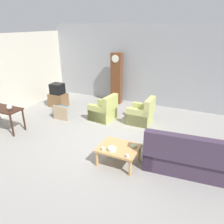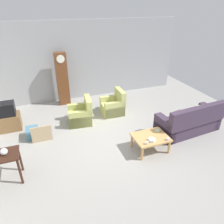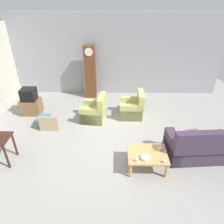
{
  "view_description": "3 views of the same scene",
  "coord_description": "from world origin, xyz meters",
  "px_view_note": "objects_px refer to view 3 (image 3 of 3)",
  "views": [
    {
      "loc": [
        2.49,
        -4.97,
        3.2
      ],
      "look_at": [
        0.12,
        0.18,
        0.86
      ],
      "focal_mm": 34.6,
      "sensor_mm": 36.0,
      "label": 1
    },
    {
      "loc": [
        -1.96,
        -5.07,
        3.81
      ],
      "look_at": [
        0.1,
        0.48,
        0.69
      ],
      "focal_mm": 33.84,
      "sensor_mm": 36.0,
      "label": 2
    },
    {
      "loc": [
        -0.02,
        -4.69,
        3.87
      ],
      "look_at": [
        -0.11,
        0.38,
        0.87
      ],
      "focal_mm": 33.23,
      "sensor_mm": 36.0,
      "label": 3
    }
  ],
  "objects_px": {
    "armchair_olive_far": "(132,108)",
    "storage_box_blue": "(44,121)",
    "framed_picture_leaning": "(49,124)",
    "bowl_white_stacked": "(145,158)",
    "tv_stand_cabinet": "(31,106)",
    "grandfather_clock": "(90,72)",
    "bowl_shallow_green": "(160,148)",
    "cup_white_porcelain": "(137,160)",
    "cup_blue_rimmed": "(164,161)",
    "couch_floral": "(208,147)",
    "tv_crt": "(29,94)",
    "coffee_table_wood": "(147,155)",
    "armchair_olive_near": "(94,112)"
  },
  "relations": [
    {
      "from": "couch_floral",
      "to": "storage_box_blue",
      "type": "distance_m",
      "value": 5.0
    },
    {
      "from": "armchair_olive_near",
      "to": "cup_white_porcelain",
      "type": "xyz_separation_m",
      "value": [
        1.22,
        -2.47,
        0.18
      ]
    },
    {
      "from": "armchair_olive_far",
      "to": "tv_stand_cabinet",
      "type": "height_order",
      "value": "armchair_olive_far"
    },
    {
      "from": "armchair_olive_far",
      "to": "grandfather_clock",
      "type": "height_order",
      "value": "grandfather_clock"
    },
    {
      "from": "tv_stand_cabinet",
      "to": "framed_picture_leaning",
      "type": "height_order",
      "value": "tv_stand_cabinet"
    },
    {
      "from": "framed_picture_leaning",
      "to": "couch_floral",
      "type": "bearing_deg",
      "value": -13.9
    },
    {
      "from": "cup_white_porcelain",
      "to": "cup_blue_rimmed",
      "type": "relative_size",
      "value": 1.13
    },
    {
      "from": "armchair_olive_near",
      "to": "grandfather_clock",
      "type": "distance_m",
      "value": 1.96
    },
    {
      "from": "cup_white_porcelain",
      "to": "armchair_olive_near",
      "type": "bearing_deg",
      "value": 116.26
    },
    {
      "from": "tv_crt",
      "to": "grandfather_clock",
      "type": "bearing_deg",
      "value": 34.51
    },
    {
      "from": "tv_stand_cabinet",
      "to": "storage_box_blue",
      "type": "bearing_deg",
      "value": -48.72
    },
    {
      "from": "bowl_white_stacked",
      "to": "storage_box_blue",
      "type": "bearing_deg",
      "value": 146.25
    },
    {
      "from": "grandfather_clock",
      "to": "framed_picture_leaning",
      "type": "height_order",
      "value": "grandfather_clock"
    },
    {
      "from": "couch_floral",
      "to": "framed_picture_leaning",
      "type": "relative_size",
      "value": 3.61
    },
    {
      "from": "armchair_olive_far",
      "to": "bowl_white_stacked",
      "type": "distance_m",
      "value": 2.66
    },
    {
      "from": "tv_crt",
      "to": "cup_white_porcelain",
      "type": "height_order",
      "value": "tv_crt"
    },
    {
      "from": "tv_crt",
      "to": "armchair_olive_far",
      "type": "bearing_deg",
      "value": -2.13
    },
    {
      "from": "couch_floral",
      "to": "bowl_white_stacked",
      "type": "relative_size",
      "value": 10.88
    },
    {
      "from": "coffee_table_wood",
      "to": "tv_stand_cabinet",
      "type": "relative_size",
      "value": 1.41
    },
    {
      "from": "tv_stand_cabinet",
      "to": "framed_picture_leaning",
      "type": "bearing_deg",
      "value": -49.57
    },
    {
      "from": "armchair_olive_far",
      "to": "tv_stand_cabinet",
      "type": "distance_m",
      "value": 3.6
    },
    {
      "from": "framed_picture_leaning",
      "to": "cup_white_porcelain",
      "type": "distance_m",
      "value": 3.15
    },
    {
      "from": "armchair_olive_far",
      "to": "framed_picture_leaning",
      "type": "bearing_deg",
      "value": -160.33
    },
    {
      "from": "tv_crt",
      "to": "cup_blue_rimmed",
      "type": "bearing_deg",
      "value": -35.02
    },
    {
      "from": "framed_picture_leaning",
      "to": "bowl_white_stacked",
      "type": "xyz_separation_m",
      "value": [
        2.78,
        -1.7,
        0.23
      ]
    },
    {
      "from": "tv_crt",
      "to": "storage_box_blue",
      "type": "relative_size",
      "value": 1.11
    },
    {
      "from": "armchair_olive_near",
      "to": "grandfather_clock",
      "type": "bearing_deg",
      "value": 99.29
    },
    {
      "from": "armchair_olive_near",
      "to": "tv_crt",
      "type": "xyz_separation_m",
      "value": [
        -2.3,
        0.4,
        0.44
      ]
    },
    {
      "from": "coffee_table_wood",
      "to": "bowl_shallow_green",
      "type": "bearing_deg",
      "value": 26.78
    },
    {
      "from": "grandfather_clock",
      "to": "couch_floral",
      "type": "bearing_deg",
      "value": -46.3
    },
    {
      "from": "bowl_white_stacked",
      "to": "tv_crt",
      "type": "bearing_deg",
      "value": 143.08
    },
    {
      "from": "tv_crt",
      "to": "framed_picture_leaning",
      "type": "relative_size",
      "value": 0.8
    },
    {
      "from": "bowl_shallow_green",
      "to": "coffee_table_wood",
      "type": "bearing_deg",
      "value": -153.22
    },
    {
      "from": "bowl_shallow_green",
      "to": "armchair_olive_near",
      "type": "bearing_deg",
      "value": 131.91
    },
    {
      "from": "bowl_shallow_green",
      "to": "cup_white_porcelain",
      "type": "bearing_deg",
      "value": -143.63
    },
    {
      "from": "couch_floral",
      "to": "tv_crt",
      "type": "relative_size",
      "value": 4.51
    },
    {
      "from": "storage_box_blue",
      "to": "bowl_white_stacked",
      "type": "xyz_separation_m",
      "value": [
        3.06,
        -2.04,
        0.33
      ]
    },
    {
      "from": "grandfather_clock",
      "to": "cup_white_porcelain",
      "type": "bearing_deg",
      "value": -70.46
    },
    {
      "from": "grandfather_clock",
      "to": "bowl_shallow_green",
      "type": "distance_m",
      "value": 4.39
    },
    {
      "from": "framed_picture_leaning",
      "to": "bowl_shallow_green",
      "type": "height_order",
      "value": "framed_picture_leaning"
    },
    {
      "from": "tv_crt",
      "to": "bowl_white_stacked",
      "type": "relative_size",
      "value": 2.41
    },
    {
      "from": "framed_picture_leaning",
      "to": "storage_box_blue",
      "type": "bearing_deg",
      "value": 128.51
    },
    {
      "from": "armchair_olive_near",
      "to": "bowl_shallow_green",
      "type": "relative_size",
      "value": 6.37
    },
    {
      "from": "tv_stand_cabinet",
      "to": "cup_white_porcelain",
      "type": "bearing_deg",
      "value": -39.23
    },
    {
      "from": "armchair_olive_far",
      "to": "cup_blue_rimmed",
      "type": "height_order",
      "value": "armchair_olive_far"
    },
    {
      "from": "armchair_olive_far",
      "to": "storage_box_blue",
      "type": "bearing_deg",
      "value": -168.27
    },
    {
      "from": "grandfather_clock",
      "to": "cup_white_porcelain",
      "type": "height_order",
      "value": "grandfather_clock"
    },
    {
      "from": "cup_blue_rimmed",
      "to": "framed_picture_leaning",
      "type": "bearing_deg",
      "value": 150.57
    },
    {
      "from": "storage_box_blue",
      "to": "bowl_shallow_green",
      "type": "bearing_deg",
      "value": -25.93
    },
    {
      "from": "cup_blue_rimmed",
      "to": "bowl_shallow_green",
      "type": "distance_m",
      "value": 0.47
    }
  ]
}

